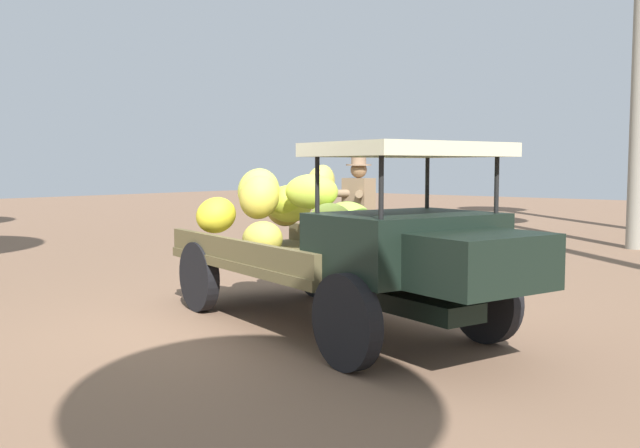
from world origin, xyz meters
The scene contains 4 objects.
ground_plane centered at (0.00, 0.00, 0.00)m, with size 60.00×60.00×0.00m, color brown.
truck centered at (0.60, 0.18, 0.92)m, with size 4.66×2.73×1.83m.
farmer centered at (-0.76, 2.28, 1.01)m, with size 0.53×0.47×1.76m.
loose_banana_bunch centered at (0.13, 2.19, 0.16)m, with size 0.51×0.44×0.33m, color #B3C73C.
Camera 1 is at (4.85, -5.33, 1.63)m, focal length 39.52 mm.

